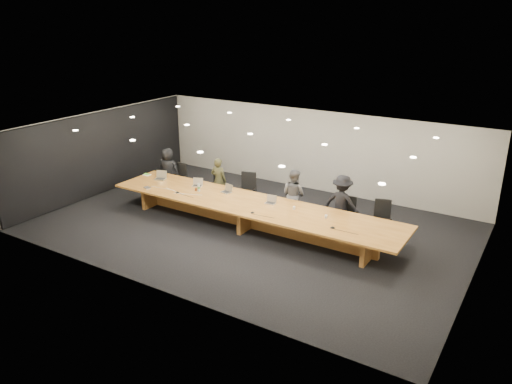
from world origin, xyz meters
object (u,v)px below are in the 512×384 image
laptop_c (226,189)px  water_bottle (199,188)px  chair_left (215,187)px  chair_far_right (381,219)px  paper_cup_far (326,217)px  person_d (342,203)px  mic_center (252,212)px  mic_right (333,227)px  laptop_a (160,175)px  paper_cup_near (294,208)px  person_b (219,180)px  chair_right (347,214)px  mic_left (177,192)px  chair_mid_right (288,202)px  laptop_d (270,200)px  av_box (147,188)px  chair_far_left (178,178)px  chair_mid_left (247,191)px  person_a (168,170)px  person_c (294,194)px  laptop_b (197,182)px  amber_mug (196,189)px  conference_table (250,211)px

laptop_c → water_bottle: size_ratio=1.32×
chair_left → chair_far_right: 5.52m
paper_cup_far → person_d: bearing=90.9°
mic_center → mic_right: (2.26, 0.21, 0.00)m
laptop_a → paper_cup_near: 4.94m
person_b → water_bottle: size_ratio=6.24×
chair_right → mic_left: bearing=-168.4°
chair_mid_right → laptop_a: 4.36m
laptop_d → mic_right: bearing=-23.7°
water_bottle → mic_right: size_ratio=1.80×
av_box → mic_center: (3.85, 0.01, -0.00)m
mic_left → chair_far_left: bearing=129.6°
laptop_c → water_bottle: laptop_c is taller
chair_far_left → chair_mid_left: 2.79m
chair_right → paper_cup_far: 1.14m
chair_far_left → mic_right: (6.42, -1.61, 0.25)m
chair_mid_right → person_a: 4.71m
laptop_d → mic_center: size_ratio=2.61×
chair_mid_left → mic_center: chair_mid_left is taller
laptop_c → paper_cup_far: bearing=10.0°
water_bottle → av_box: 1.66m
laptop_c → chair_mid_right: bearing=39.3°
person_c → chair_left: bearing=14.6°
person_a → person_d: size_ratio=0.93×
paper_cup_near → water_bottle: bearing=-176.1°
chair_far_left → chair_far_right: (7.14, 0.09, 0.02)m
chair_far_left → chair_right: size_ratio=1.02×
laptop_b → mic_left: laptop_b is taller
person_c → paper_cup_near: (0.53, -0.99, 0.02)m
chair_left → av_box: (-1.31, -1.75, 0.25)m
person_b → laptop_a: (-1.68, -0.93, 0.14)m
mic_right → laptop_c: bearing=169.0°
laptop_a → laptop_b: (1.44, 0.11, -0.02)m
amber_mug → mic_left: size_ratio=0.65×
person_b → amber_mug: (0.00, -1.19, 0.05)m
chair_far_left → water_bottle: (1.85, -1.22, 0.35)m
chair_mid_right → laptop_b: bearing=-157.9°
chair_left → laptop_b: size_ratio=3.34×
chair_mid_right → laptop_b: chair_mid_right is taller
conference_table → paper_cup_far: (2.28, 0.13, 0.27)m
laptop_b → paper_cup_near: bearing=-25.9°
chair_right → amber_mug: chair_right is taller
av_box → mic_center: av_box is taller
chair_right → person_c: bearing=172.5°
chair_right → mic_center: 2.71m
laptop_a → mic_right: (6.35, -0.64, -0.12)m
amber_mug → person_b: bearing=90.1°
chair_right → laptop_d: 2.19m
person_a → laptop_a: (0.46, -0.92, 0.13)m
chair_mid_right → laptop_d: size_ratio=3.45×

